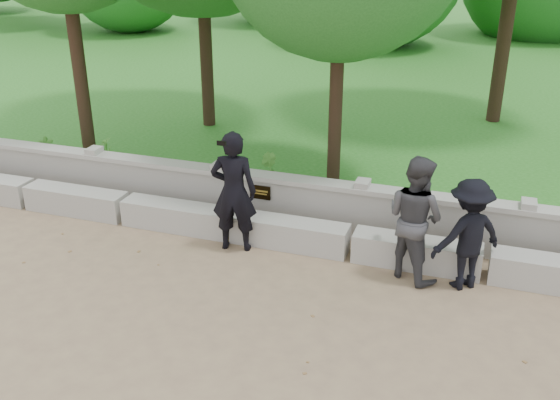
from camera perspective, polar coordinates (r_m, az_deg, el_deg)
The scene contains 10 objects.
ground at distance 8.89m, azimuth -9.21°, elevation -8.66°, with size 80.00×80.00×0.00m, color #957E5B.
lawn at distance 21.39m, azimuth 8.46°, elevation 11.09°, with size 40.00×22.00×0.25m, color #226818.
concrete_bench at distance 10.27m, azimuth -4.45°, elevation -2.28°, with size 11.90×0.45×0.45m.
parapet_wall at distance 10.75m, azimuth -3.05°, elevation 0.42°, with size 12.50×0.35×0.90m.
man_main at distance 9.61m, azimuth -4.25°, elevation 0.76°, with size 0.79×0.71×1.95m.
visitor_left at distance 9.03m, azimuth 12.22°, elevation -1.63°, with size 1.14×1.08×1.86m.
visitor_mid at distance 9.00m, azimuth 16.81°, elevation -3.04°, with size 1.20×1.12×1.63m.
shrub_a at distance 13.58m, azimuth -20.51°, elevation 4.27°, with size 0.30×0.20×0.57m, color #44892E.
shrub_b at distance 11.61m, azimuth -1.04°, elevation 2.79°, with size 0.34×0.28×0.63m, color #44892E.
shrub_d at distance 13.19m, azimuth -15.58°, elevation 4.36°, with size 0.32×0.28×0.57m, color #44892E.
Camera 1 is at (3.71, -6.56, 4.72)m, focal length 40.00 mm.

